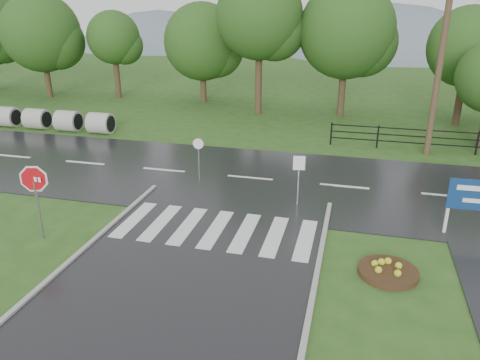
# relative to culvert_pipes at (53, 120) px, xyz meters

# --- Properties ---
(ground) EXTENTS (120.00, 120.00, 0.00)m
(ground) POSITION_rel_culvert_pipes_xyz_m (13.14, -15.00, -0.60)
(ground) COLOR #2B521B
(ground) RESTS_ON ground
(main_road) EXTENTS (90.00, 8.00, 0.04)m
(main_road) POSITION_rel_culvert_pipes_xyz_m (13.14, -5.00, -0.60)
(main_road) COLOR black
(main_road) RESTS_ON ground
(crosswalk) EXTENTS (6.50, 2.80, 0.02)m
(crosswalk) POSITION_rel_culvert_pipes_xyz_m (13.14, -10.00, -0.54)
(crosswalk) COLOR silver
(crosswalk) RESTS_ON ground
(fence_west) EXTENTS (9.58, 0.08, 1.20)m
(fence_west) POSITION_rel_culvert_pipes_xyz_m (20.89, 1.00, 0.12)
(fence_west) COLOR black
(fence_west) RESTS_ON ground
(hills) EXTENTS (102.00, 48.00, 48.00)m
(hills) POSITION_rel_culvert_pipes_xyz_m (16.63, 50.00, -16.14)
(hills) COLOR slate
(hills) RESTS_ON ground
(treeline) EXTENTS (83.20, 5.20, 10.00)m
(treeline) POSITION_rel_culvert_pipes_xyz_m (14.14, 9.00, -0.60)
(treeline) COLOR #204716
(treeline) RESTS_ON ground
(culvert_pipes) EXTENTS (7.60, 1.20, 1.20)m
(culvert_pipes) POSITION_rel_culvert_pipes_xyz_m (0.00, 0.00, 0.00)
(culvert_pipes) COLOR #9E9B93
(culvert_pipes) RESTS_ON ground
(stop_sign) EXTENTS (1.14, 0.34, 2.65)m
(stop_sign) POSITION_rel_culvert_pipes_xyz_m (7.86, -11.90, 1.25)
(stop_sign) COLOR #939399
(stop_sign) RESTS_ON ground
(flower_bed) EXTENTS (1.67, 1.67, 0.33)m
(flower_bed) POSITION_rel_culvert_pipes_xyz_m (18.63, -11.37, -0.48)
(flower_bed) COLOR #332111
(flower_bed) RESTS_ON ground
(reg_sign_small) EXTENTS (0.43, 0.09, 1.96)m
(reg_sign_small) POSITION_rel_culvert_pipes_xyz_m (15.50, -7.30, 0.81)
(reg_sign_small) COLOR #939399
(reg_sign_small) RESTS_ON ground
(reg_sign_round) EXTENTS (0.45, 0.08, 1.94)m
(reg_sign_round) POSITION_rel_culvert_pipes_xyz_m (11.17, -5.96, 0.65)
(reg_sign_round) COLOR #939399
(reg_sign_round) RESTS_ON ground
(utility_pole_east) EXTENTS (1.58, 0.30, 8.86)m
(utility_pole_east) POSITION_rel_culvert_pipes_xyz_m (20.91, 0.50, 3.90)
(utility_pole_east) COLOR #473523
(utility_pole_east) RESTS_ON ground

